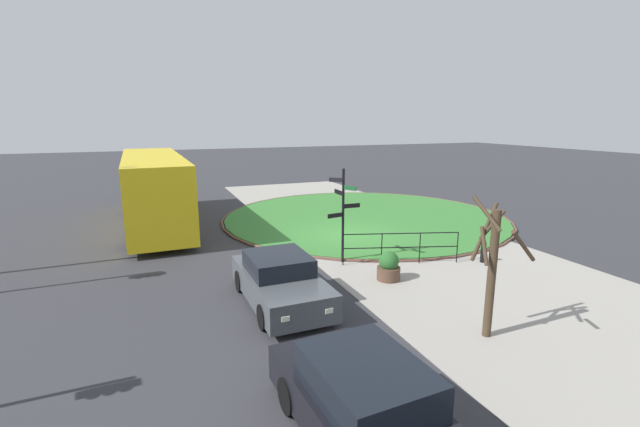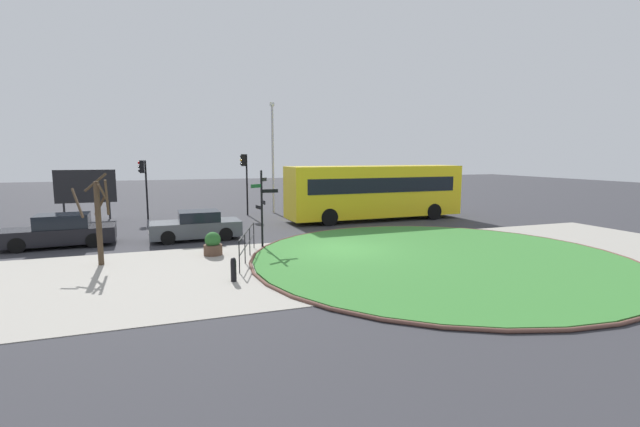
# 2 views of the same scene
# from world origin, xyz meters

# --- Properties ---
(ground) EXTENTS (120.00, 120.00, 0.00)m
(ground) POSITION_xyz_m (0.00, 0.00, 0.00)
(ground) COLOR #333338
(sidewalk_paving) EXTENTS (32.00, 8.61, 0.02)m
(sidewalk_paving) POSITION_xyz_m (0.00, -1.70, 0.01)
(sidewalk_paving) COLOR #9E998E
(sidewalk_paving) RESTS_ON ground
(grass_island) EXTENTS (14.28, 14.28, 0.10)m
(grass_island) POSITION_xyz_m (3.10, -2.42, 0.05)
(grass_island) COLOR #387A33
(grass_island) RESTS_ON ground
(grass_kerb_ring) EXTENTS (14.59, 14.59, 0.11)m
(grass_kerb_ring) POSITION_xyz_m (3.10, -2.42, 0.06)
(grass_kerb_ring) COLOR brown
(grass_kerb_ring) RESTS_ON ground
(signpost_directional) EXTENTS (1.21, 1.28, 3.37)m
(signpost_directional) POSITION_xyz_m (-2.96, 1.63, 1.93)
(signpost_directional) COLOR black
(signpost_directional) RESTS_ON ground
(bollard_foreground) EXTENTS (0.18, 0.18, 0.79)m
(bollard_foreground) POSITION_xyz_m (-4.88, -3.00, 0.41)
(bollard_foreground) COLOR black
(bollard_foreground) RESTS_ON ground
(railing_grass_edge) EXTENTS (1.27, 3.91, 1.14)m
(railing_grass_edge) POSITION_xyz_m (-3.94, -0.17, 0.73)
(railing_grass_edge) COLOR black
(railing_grass_edge) RESTS_ON ground
(bus_yellow) EXTENTS (11.10, 2.84, 3.34)m
(bus_yellow) POSITION_xyz_m (5.37, 7.62, 1.79)
(bus_yellow) COLOR yellow
(bus_yellow) RESTS_ON ground
(car_near_lane) EXTENTS (4.18, 1.94, 1.37)m
(car_near_lane) POSITION_xyz_m (-5.51, 4.69, 0.64)
(car_near_lane) COLOR #474C51
(car_near_lane) RESTS_ON ground
(car_far_lane) EXTENTS (4.62, 2.02, 1.43)m
(car_far_lane) POSITION_xyz_m (-11.27, 4.99, 0.66)
(car_far_lane) COLOR black
(car_far_lane) RESTS_ON ground
(traffic_light_near) EXTENTS (0.49, 0.29, 4.07)m
(traffic_light_near) POSITION_xyz_m (-1.86, 12.30, 2.97)
(traffic_light_near) COLOR black
(traffic_light_near) RESTS_ON ground
(traffic_light_far) EXTENTS (0.49, 0.29, 3.69)m
(traffic_light_far) POSITION_xyz_m (-8.11, 12.59, 2.70)
(traffic_light_far) COLOR black
(traffic_light_far) RESTS_ON ground
(lamppost_tall) EXTENTS (0.32, 0.32, 7.56)m
(lamppost_tall) POSITION_xyz_m (0.23, 13.09, 4.07)
(lamppost_tall) COLOR #B7B7BC
(lamppost_tall) RESTS_ON ground
(billboard_left) EXTENTS (3.49, 0.15, 3.11)m
(billboard_left) POSITION_xyz_m (-11.54, 13.77, 2.02)
(billboard_left) COLOR black
(billboard_left) RESTS_ON ground
(planter_near_signpost) EXTENTS (0.74, 0.74, 0.95)m
(planter_near_signpost) POSITION_xyz_m (-5.12, 1.01, 0.43)
(planter_near_signpost) COLOR brown
(planter_near_signpost) RESTS_ON ground
(street_tree_bare) EXTENTS (1.26, 1.34, 3.36)m
(street_tree_bare) POSITION_xyz_m (-9.14, 0.73, 1.80)
(street_tree_bare) COLOR #423323
(street_tree_bare) RESTS_ON ground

